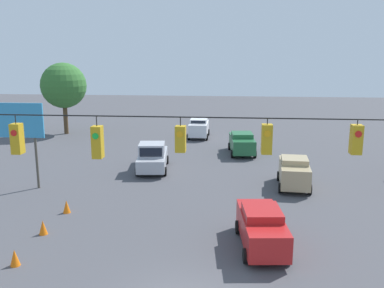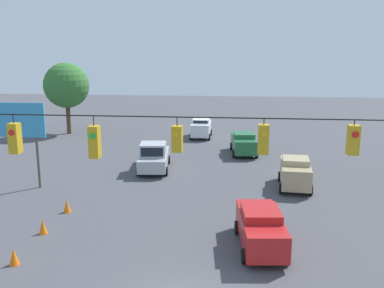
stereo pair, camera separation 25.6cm
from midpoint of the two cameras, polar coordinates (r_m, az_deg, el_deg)
overhead_signal_span at (r=13.64m, az=-2.41°, el=-3.91°), size 18.67×0.38×7.55m
pickup_truck_silver_withflow_far at (r=31.63m, az=-5.52°, el=-1.76°), size 2.58×5.27×2.12m
sedan_green_oncoming_deep at (r=36.72m, az=6.47°, el=0.17°), size 2.37×4.58×1.82m
sedan_red_crossing_near at (r=19.64m, az=8.88°, el=-10.88°), size 2.31×4.69×1.83m
sedan_tan_oncoming_far at (r=28.27m, az=13.20°, el=-3.64°), size 2.23×4.13×1.97m
sedan_white_withflow_deep at (r=43.30m, az=0.74°, el=2.17°), size 2.04×3.86×1.91m
traffic_cone_nearest at (r=19.58m, az=-22.92°, el=-13.78°), size 0.41×0.41×0.71m
traffic_cone_second at (r=22.14m, az=-19.57°, el=-10.43°), size 0.41×0.41×0.71m
traffic_cone_third at (r=24.51m, az=-16.67°, el=-8.00°), size 0.41×0.41×0.71m
roadside_billboard at (r=29.18m, az=-23.15°, el=2.23°), size 4.18×0.16×5.49m
tree_horizon_left at (r=46.77m, az=-16.91°, el=7.45°), size 4.71×4.71×7.46m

